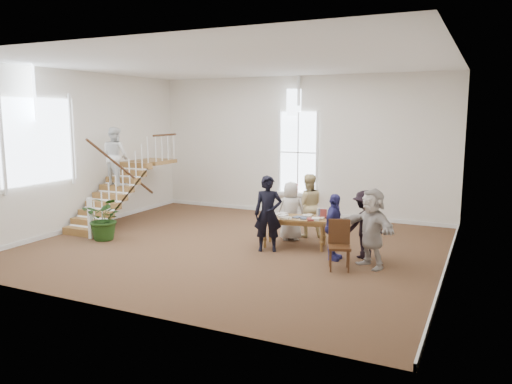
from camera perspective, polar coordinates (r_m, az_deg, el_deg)
The scene contains 12 objects.
ground at distance 12.66m, azimuth -2.37°, elevation -6.20°, with size 10.00×10.00×0.00m, color #472A1C.
room_shell at distance 16.49m, azimuth 4.70°, elevation -1.21°, with size 10.49×10.00×10.00m.
staircase at distance 15.39m, azimuth -15.58°, elevation 2.34°, with size 1.10×4.10×2.92m.
library_table at distance 12.50m, azimuth 4.49°, elevation -3.23°, with size 1.74×1.11×0.82m.
police_officer at distance 12.03m, azimuth 1.39°, elevation -2.49°, with size 0.67×0.44×1.84m, color black.
elderly_woman at distance 13.16m, azimuth 3.99°, elevation -2.16°, with size 0.76×0.49×1.55m, color beige.
person_yellow at distance 13.50m, azimuth 5.95°, elevation -1.55°, with size 0.83×0.65×1.71m, color beige.
woman_cluster_a at distance 11.49m, azimuth 8.88°, elevation -3.97°, with size 0.89×0.37×1.52m, color navy.
woman_cluster_b at distance 11.76m, azimuth 12.32°, elevation -3.63°, with size 1.02×0.59×1.58m, color black.
woman_cluster_c at distance 11.06m, azimuth 13.09°, elevation -4.03°, with size 1.61×0.51×1.74m, color #BBB1A8.
floor_plant at distance 13.72m, azimuth -16.86°, elevation -2.88°, with size 1.05×0.91×1.17m, color #1D3E13.
side_chair at distance 10.88m, azimuth 9.50°, elevation -5.59°, with size 0.59×0.59×1.07m.
Camera 1 is at (5.67, -10.82, 3.32)m, focal length 35.00 mm.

